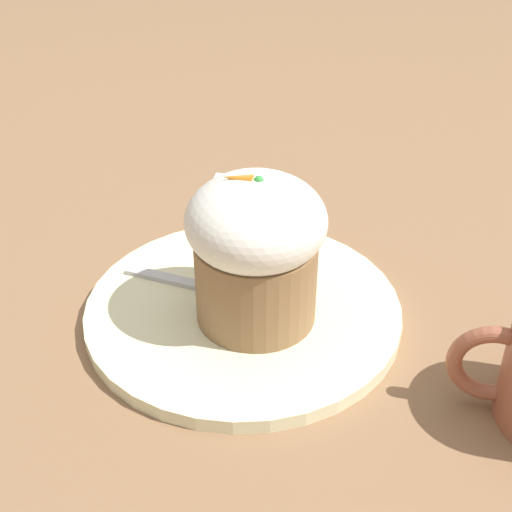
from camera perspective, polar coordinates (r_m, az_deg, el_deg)
The scene contains 5 objects.
ground_plane at distance 0.58m, azimuth -1.03°, elevation -4.79°, with size 4.00×4.00×0.00m, color #846042.
dessert_plate at distance 0.57m, azimuth -1.03°, elevation -4.33°, with size 0.25×0.25×0.01m.
carrot_cake at distance 0.52m, azimuth -0.00°, elevation 0.66°, with size 0.10×0.10×0.12m.
spoon at distance 0.58m, azimuth -2.69°, elevation -2.75°, with size 0.13×0.04×0.01m.
paper_napkin at distance 0.74m, azimuth -0.42°, elevation 4.97°, with size 0.10×0.08×0.00m.
Camera 1 is at (-0.11, 0.43, 0.36)m, focal length 50.00 mm.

